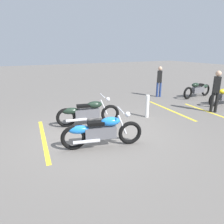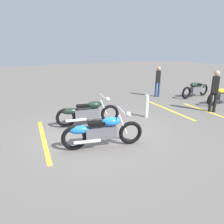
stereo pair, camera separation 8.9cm
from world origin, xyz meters
name	(u,v)px [view 1 (the left image)]	position (x,y,z in m)	size (l,w,h in m)	color
ground_plane	(98,134)	(0.00, 0.00, 0.00)	(60.00, 60.00, 0.00)	#66605B
motorcycle_bright_foreground	(100,131)	(-0.28, -0.88, 0.46)	(2.19, 0.75, 1.04)	black
motorcycle_dark_foreground	(87,112)	(-0.02, 0.90, 0.46)	(2.21, 0.69, 1.04)	black
motorcycle_row_right	(198,89)	(6.93, 2.24, 0.45)	(2.18, 0.39, 0.82)	black
bystander_near_row	(216,90)	(5.27, -0.06, 0.97)	(0.31, 0.31, 1.74)	black
bystander_secondary	(159,80)	(5.06, 3.28, 0.93)	(0.29, 0.28, 1.66)	navy
bollard_post	(147,106)	(2.37, 0.65, 0.44)	(0.14, 0.14, 0.89)	white
parking_stripe_near	(44,139)	(-1.60, 0.39, 0.00)	(3.20, 0.12, 0.01)	yellow
parking_stripe_mid	(170,110)	(3.85, 0.99, 0.00)	(3.20, 0.12, 0.01)	yellow
parking_stripe_far	(211,113)	(5.11, -0.13, 0.00)	(3.20, 0.12, 0.01)	yellow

